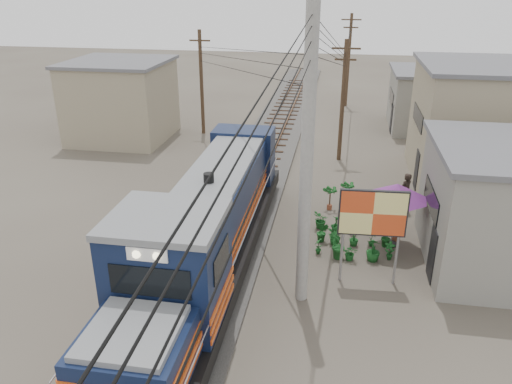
% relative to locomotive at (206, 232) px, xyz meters
% --- Properties ---
extents(ground, '(120.00, 120.00, 0.00)m').
position_rel_locomotive_xyz_m(ground, '(0.00, -0.31, -1.80)').
color(ground, '#473F35').
rests_on(ground, ground).
extents(ballast, '(3.60, 70.00, 0.16)m').
position_rel_locomotive_xyz_m(ballast, '(0.00, 9.69, -1.72)').
color(ballast, '#595651').
rests_on(ballast, ground).
extents(track, '(1.15, 70.00, 0.12)m').
position_rel_locomotive_xyz_m(track, '(0.00, 9.69, -1.54)').
color(track, '#51331E').
rests_on(track, ground).
extents(locomotive, '(3.08, 16.80, 4.16)m').
position_rel_locomotive_xyz_m(locomotive, '(0.00, 0.00, 0.00)').
color(locomotive, black).
rests_on(locomotive, ground).
extents(utility_pole_main, '(0.40, 0.40, 10.00)m').
position_rel_locomotive_xyz_m(utility_pole_main, '(3.50, -0.81, 3.20)').
color(utility_pole_main, '#9E9B93').
rests_on(utility_pole_main, ground).
extents(wooden_pole_mid, '(1.60, 0.24, 7.00)m').
position_rel_locomotive_xyz_m(wooden_pole_mid, '(4.50, 13.69, 1.88)').
color(wooden_pole_mid, '#4C3826').
rests_on(wooden_pole_mid, ground).
extents(wooden_pole_far, '(1.60, 0.24, 7.50)m').
position_rel_locomotive_xyz_m(wooden_pole_far, '(4.80, 27.69, 2.13)').
color(wooden_pole_far, '#4C3826').
rests_on(wooden_pole_far, ground).
extents(wooden_pole_left, '(1.60, 0.24, 7.00)m').
position_rel_locomotive_xyz_m(wooden_pole_left, '(-5.00, 17.69, 1.88)').
color(wooden_pole_left, '#4C3826').
rests_on(wooden_pole_left, ground).
extents(power_lines, '(9.65, 19.00, 3.30)m').
position_rel_locomotive_xyz_m(power_lines, '(-0.14, 8.18, 5.76)').
color(power_lines, black).
rests_on(power_lines, ground).
extents(shophouse_mid, '(8.40, 7.35, 6.20)m').
position_rel_locomotive_xyz_m(shophouse_mid, '(12.50, 11.69, 1.31)').
color(shophouse_mid, gray).
rests_on(shophouse_mid, ground).
extents(shophouse_back, '(6.30, 6.30, 4.20)m').
position_rel_locomotive_xyz_m(shophouse_back, '(11.00, 21.69, 0.31)').
color(shophouse_back, gray).
rests_on(shophouse_back, ground).
extents(shophouse_left, '(6.30, 6.30, 5.20)m').
position_rel_locomotive_xyz_m(shophouse_left, '(-10.00, 15.69, 0.81)').
color(shophouse_left, gray).
rests_on(shophouse_left, ground).
extents(billboard, '(2.32, 0.26, 3.58)m').
position_rel_locomotive_xyz_m(billboard, '(5.73, 0.55, 0.84)').
color(billboard, '#99999E').
rests_on(billboard, ground).
extents(market_umbrella, '(3.02, 3.02, 2.72)m').
position_rel_locomotive_xyz_m(market_umbrella, '(6.81, 3.46, 0.59)').
color(market_umbrella, black).
rests_on(market_umbrella, ground).
extents(vendor, '(0.81, 0.80, 1.88)m').
position_rel_locomotive_xyz_m(vendor, '(7.62, 6.92, -0.86)').
color(vendor, black).
rests_on(vendor, ground).
extents(plant_nursery, '(3.34, 3.18, 1.12)m').
position_rel_locomotive_xyz_m(plant_nursery, '(4.97, 3.08, -1.38)').
color(plant_nursery, '#17511D').
rests_on(plant_nursery, ground).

